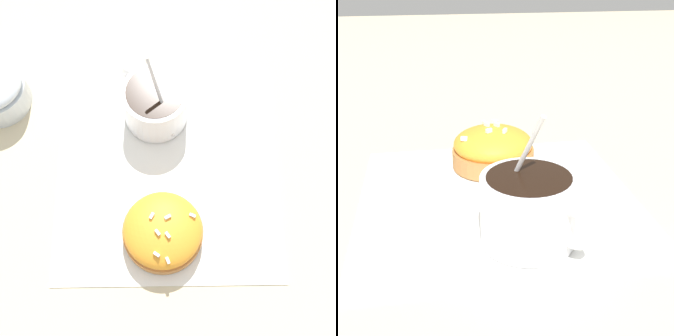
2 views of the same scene
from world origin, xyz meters
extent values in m
plane|color=#C6B793|center=(0.00, 0.00, 0.00)|extent=(3.00, 3.00, 0.00)
cube|color=white|center=(0.00, 0.00, 0.00)|extent=(0.27, 0.27, 0.00)
cylinder|color=white|center=(0.08, 0.01, 0.03)|extent=(0.08, 0.08, 0.06)
cylinder|color=black|center=(0.08, 0.01, 0.06)|extent=(0.07, 0.07, 0.01)
torus|color=white|center=(0.11, 0.04, 0.03)|extent=(0.03, 0.03, 0.04)
ellipsoid|color=silver|center=(0.10, 0.03, 0.01)|extent=(0.03, 0.03, 0.01)
cylinder|color=silver|center=(0.07, 0.01, 0.06)|extent=(0.05, 0.03, 0.10)
cylinder|color=#B2753D|center=(-0.08, 0.01, 0.01)|extent=(0.09, 0.09, 0.02)
ellipsoid|color=orange|center=(-0.08, 0.01, 0.03)|extent=(0.09, 0.09, 0.04)
cube|color=white|center=(-0.07, 0.00, 0.05)|extent=(0.01, 0.01, 0.00)
cube|color=white|center=(-0.11, 0.01, 0.04)|extent=(0.01, 0.01, 0.00)
cube|color=white|center=(-0.11, 0.00, 0.04)|extent=(0.01, 0.01, 0.00)
cube|color=white|center=(-0.06, -0.03, 0.04)|extent=(0.01, 0.01, 0.00)
cube|color=white|center=(-0.09, 0.00, 0.05)|extent=(0.01, 0.01, 0.00)
cube|color=white|center=(-0.08, 0.01, 0.05)|extent=(0.01, 0.01, 0.00)
cube|color=white|center=(-0.07, 0.02, 0.05)|extent=(0.01, 0.01, 0.00)
camera|label=1|loc=(-0.19, 0.00, 0.54)|focal=50.00mm
camera|label=2|loc=(0.40, -0.05, 0.23)|focal=50.00mm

